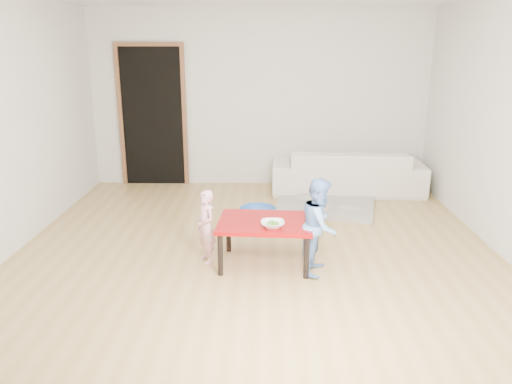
{
  "coord_description": "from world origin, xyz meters",
  "views": [
    {
      "loc": [
        0.09,
        -5.0,
        2.06
      ],
      "look_at": [
        0.0,
        -0.2,
        0.65
      ],
      "focal_mm": 35.0,
      "sensor_mm": 36.0,
      "label": 1
    }
  ],
  "objects_px": {
    "sofa": "(347,171)",
    "red_table": "(265,242)",
    "child_blue": "(320,226)",
    "child_pink": "(206,227)",
    "bowl": "(273,224)",
    "basin": "(257,213)"
  },
  "relations": [
    {
      "from": "child_blue",
      "to": "basin",
      "type": "bearing_deg",
      "value": 38.67
    },
    {
      "from": "bowl",
      "to": "basin",
      "type": "bearing_deg",
      "value": 96.26
    },
    {
      "from": "bowl",
      "to": "child_pink",
      "type": "bearing_deg",
      "value": 161.27
    },
    {
      "from": "bowl",
      "to": "basin",
      "type": "relative_size",
      "value": 0.49
    },
    {
      "from": "sofa",
      "to": "child_blue",
      "type": "relative_size",
      "value": 2.37
    },
    {
      "from": "sofa",
      "to": "bowl",
      "type": "relative_size",
      "value": 9.82
    },
    {
      "from": "child_pink",
      "to": "child_blue",
      "type": "height_order",
      "value": "child_blue"
    },
    {
      "from": "red_table",
      "to": "child_pink",
      "type": "bearing_deg",
      "value": 174.72
    },
    {
      "from": "red_table",
      "to": "child_pink",
      "type": "xyz_separation_m",
      "value": [
        -0.58,
        0.05,
        0.14
      ]
    },
    {
      "from": "sofa",
      "to": "basin",
      "type": "relative_size",
      "value": 4.84
    },
    {
      "from": "sofa",
      "to": "bowl",
      "type": "xyz_separation_m",
      "value": [
        -1.12,
        -2.7,
        0.16
      ]
    },
    {
      "from": "bowl",
      "to": "red_table",
      "type": "bearing_deg",
      "value": 112.66
    },
    {
      "from": "red_table",
      "to": "bowl",
      "type": "relative_size",
      "value": 4.07
    },
    {
      "from": "child_pink",
      "to": "basin",
      "type": "distance_m",
      "value": 1.39
    },
    {
      "from": "child_pink",
      "to": "bowl",
      "type": "bearing_deg",
      "value": 39.64
    },
    {
      "from": "bowl",
      "to": "child_blue",
      "type": "relative_size",
      "value": 0.24
    },
    {
      "from": "child_pink",
      "to": "basin",
      "type": "xyz_separation_m",
      "value": [
        0.48,
        1.27,
        -0.29
      ]
    },
    {
      "from": "sofa",
      "to": "bowl",
      "type": "bearing_deg",
      "value": 69.23
    },
    {
      "from": "bowl",
      "to": "child_blue",
      "type": "distance_m",
      "value": 0.44
    },
    {
      "from": "sofa",
      "to": "child_pink",
      "type": "height_order",
      "value": "child_pink"
    },
    {
      "from": "sofa",
      "to": "red_table",
      "type": "relative_size",
      "value": 2.41
    },
    {
      "from": "sofa",
      "to": "red_table",
      "type": "xyz_separation_m",
      "value": [
        -1.19,
        -2.54,
        -0.09
      ]
    }
  ]
}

